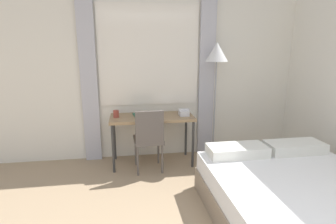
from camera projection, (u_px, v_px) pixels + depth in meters
name	position (u px, v px, depth m)	size (l,w,h in m)	color
wall_back_with_window	(156.00, 72.00, 4.05)	(5.44, 0.13, 2.70)	silver
desk	(152.00, 120.00, 3.86)	(1.22, 0.55, 0.74)	#937551
desk_chair	(149.00, 137.00, 3.63)	(0.42, 0.42, 0.90)	#59514C
bed	(306.00, 208.00, 2.46)	(1.64, 2.00, 0.59)	gray
standing_lamp	(216.00, 63.00, 3.83)	(0.33, 0.33, 1.80)	#4C4C51
telephone	(184.00, 113.00, 3.88)	(0.16, 0.17, 0.10)	silver
book	(141.00, 114.00, 3.89)	(0.24, 0.23, 0.02)	#33664C
mug	(116.00, 114.00, 3.77)	(0.08, 0.08, 0.10)	#993F33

